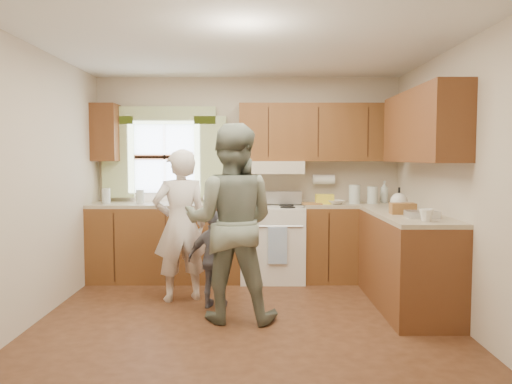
{
  "coord_description": "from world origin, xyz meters",
  "views": [
    {
      "loc": [
        0.09,
        -4.59,
        1.5
      ],
      "look_at": [
        0.1,
        0.4,
        1.15
      ],
      "focal_mm": 35.0,
      "sensor_mm": 36.0,
      "label": 1
    }
  ],
  "objects_px": {
    "stove": "(272,242)",
    "woman_right": "(231,223)",
    "child": "(216,259)",
    "woman_left": "(180,225)"
  },
  "relations": [
    {
      "from": "stove",
      "to": "woman_right",
      "type": "height_order",
      "value": "woman_right"
    },
    {
      "from": "stove",
      "to": "woman_right",
      "type": "bearing_deg",
      "value": -106.19
    },
    {
      "from": "child",
      "to": "woman_left",
      "type": "bearing_deg",
      "value": -24.54
    },
    {
      "from": "woman_left",
      "to": "child",
      "type": "xyz_separation_m",
      "value": [
        0.39,
        -0.27,
        -0.3
      ]
    },
    {
      "from": "woman_right",
      "to": "woman_left",
      "type": "bearing_deg",
      "value": -42.68
    },
    {
      "from": "stove",
      "to": "woman_left",
      "type": "distance_m",
      "value": 1.35
    },
    {
      "from": "woman_left",
      "to": "woman_right",
      "type": "distance_m",
      "value": 0.84
    },
    {
      "from": "woman_left",
      "to": "stove",
      "type": "bearing_deg",
      "value": -159.32
    },
    {
      "from": "child",
      "to": "woman_right",
      "type": "bearing_deg",
      "value": 125.17
    },
    {
      "from": "stove",
      "to": "woman_left",
      "type": "relative_size",
      "value": 0.68
    }
  ]
}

